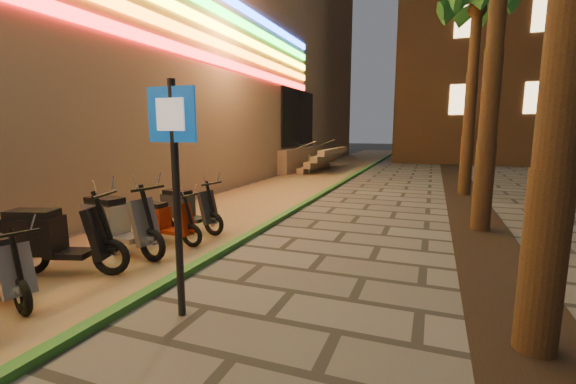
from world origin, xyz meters
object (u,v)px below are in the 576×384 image
at_px(pedestrian_sign, 175,167).
at_px(scooter_9, 186,208).
at_px(scooter_6, 53,238).
at_px(scooter_5, 1,266).
at_px(scooter_8, 162,221).
at_px(scooter_7, 117,223).

height_order(pedestrian_sign, scooter_9, pedestrian_sign).
bearing_deg(scooter_6, pedestrian_sign, -27.12).
height_order(scooter_5, scooter_8, scooter_5).
relative_size(pedestrian_sign, scooter_9, 1.67).
bearing_deg(scooter_9, scooter_6, -87.00).
height_order(pedestrian_sign, scooter_5, pedestrian_sign).
relative_size(pedestrian_sign, scooter_5, 1.86).
relative_size(scooter_7, scooter_8, 1.26).
height_order(scooter_7, scooter_9, scooter_7).
xyz_separation_m(scooter_8, scooter_9, (-0.11, 0.95, 0.05)).
relative_size(scooter_5, scooter_7, 0.80).
bearing_deg(scooter_7, scooter_5, -80.49).
height_order(scooter_5, scooter_6, scooter_6).
relative_size(scooter_8, scooter_9, 0.89).
distance_m(scooter_7, scooter_9, 1.78).
relative_size(pedestrian_sign, scooter_8, 1.87).
distance_m(scooter_6, scooter_9, 2.90).
bearing_deg(pedestrian_sign, scooter_8, 131.74).
height_order(scooter_6, scooter_8, scooter_6).
height_order(pedestrian_sign, scooter_8, pedestrian_sign).
relative_size(pedestrian_sign, scooter_7, 1.48).
bearing_deg(scooter_6, scooter_9, 65.27).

